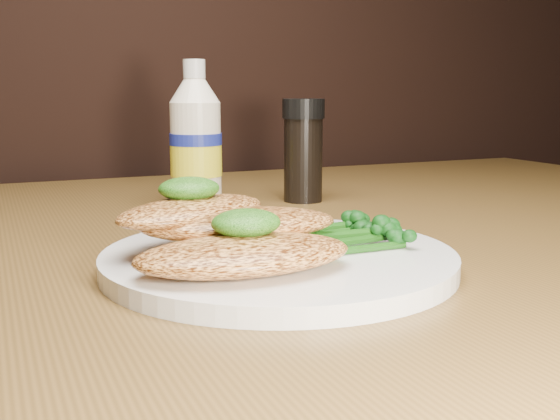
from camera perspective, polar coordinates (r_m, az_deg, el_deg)
name	(u,v)px	position (r m, az deg, el deg)	size (l,w,h in m)	color
plate	(279,260)	(0.48, -0.11, -4.23)	(0.25, 0.25, 0.01)	white
chicken_front	(244,255)	(0.42, -3.05, -3.80)	(0.14, 0.07, 0.02)	#F2A04D
chicken_mid	(239,224)	(0.47, -3.50, -1.16)	(0.14, 0.07, 0.02)	#F2A04D
chicken_back	(193,211)	(0.48, -7.41, -0.10)	(0.13, 0.06, 0.02)	#F2A04D
pesto_front	(246,223)	(0.43, -2.90, -1.09)	(0.05, 0.04, 0.02)	#0C3407
pesto_back	(189,189)	(0.49, -7.74, 1.82)	(0.04, 0.04, 0.02)	#0C3407
broccolini_bundle	(326,233)	(0.49, 3.94, -1.93)	(0.12, 0.09, 0.02)	#184B10
mayo_bottle	(196,134)	(0.72, -7.18, 6.39)	(0.06, 0.06, 0.16)	white
pepper_grinder	(303,151)	(0.75, 1.99, 5.06)	(0.05, 0.05, 0.11)	black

